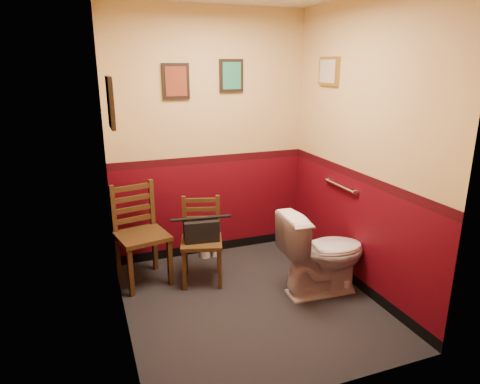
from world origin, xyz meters
name	(u,v)px	position (x,y,z in m)	size (l,w,h in m)	color
floor	(249,302)	(0.00, 0.00, 0.00)	(2.20, 2.40, 0.00)	black
wall_back	(209,138)	(0.00, 1.20, 1.35)	(2.20, 2.70, 0.00)	#4B050E
wall_front	(327,202)	(0.00, -1.20, 1.35)	(2.20, 2.70, 0.00)	#4B050E
wall_left	(115,171)	(-1.10, 0.00, 1.35)	(2.40, 2.70, 0.00)	#4B050E
wall_right	(361,151)	(1.10, 0.00, 1.35)	(2.40, 2.70, 0.00)	#4B050E
grab_bar	(340,186)	(1.07, 0.25, 0.95)	(0.05, 0.56, 0.06)	silver
framed_print_back_a	(176,81)	(-0.35, 1.18, 1.95)	(0.28, 0.04, 0.36)	black
framed_print_back_b	(231,76)	(0.25, 1.18, 2.00)	(0.26, 0.04, 0.34)	black
framed_print_left	(111,103)	(-1.08, 0.10, 1.85)	(0.04, 0.30, 0.38)	black
framed_print_right	(329,71)	(1.08, 0.60, 2.05)	(0.04, 0.34, 0.28)	olive
toilet	(323,253)	(0.72, -0.06, 0.40)	(0.46, 0.83, 0.81)	white
toilet_brush	(344,284)	(0.94, -0.12, 0.07)	(0.13, 0.13, 0.46)	silver
chair_left	(140,234)	(-0.86, 0.78, 0.50)	(0.55, 0.55, 1.00)	#533819
chair_right	(202,240)	(-0.29, 0.59, 0.43)	(0.49, 0.49, 0.85)	#533819
handbag	(201,230)	(-0.30, 0.55, 0.55)	(0.36, 0.21, 0.25)	black
tp_stack	(211,249)	(-0.05, 1.07, 0.09)	(0.24, 0.13, 0.21)	silver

